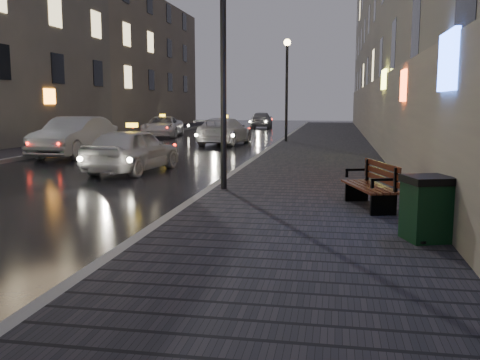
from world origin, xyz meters
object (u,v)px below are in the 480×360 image
object	(u,v)px
lamp_near	(223,45)
car_far	(261,120)
bench	(373,185)
taxi_near	(133,150)
taxi_far	(163,126)
trash_bin	(427,208)
car_left_mid	(75,137)
taxi_mid	(225,131)
lamp_far	(287,77)

from	to	relation	value
lamp_near	car_far	bearing A→B (deg)	96.37
bench	taxi_near	xyz separation A→B (m)	(-7.01, 5.39, 0.11)
taxi_far	trash_bin	bearing A→B (deg)	-71.50
car_left_mid	lamp_near	bearing A→B (deg)	-44.92
lamp_near	taxi_mid	bearing A→B (deg)	101.71
lamp_near	lamp_far	distance (m)	16.00
bench	car_left_mid	size ratio (longest dim) A/B	0.38
taxi_near	car_left_mid	size ratio (longest dim) A/B	0.85
lamp_far	taxi_mid	distance (m)	4.28
lamp_far	car_far	world-z (taller)	lamp_far
lamp_near	car_left_mid	bearing A→B (deg)	134.62
taxi_mid	car_left_mid	bearing A→B (deg)	63.42
car_left_mid	taxi_far	world-z (taller)	car_left_mid
lamp_far	taxi_near	bearing A→B (deg)	-106.61
trash_bin	car_left_mid	bearing A→B (deg)	115.37
lamp_far	car_far	bearing A→B (deg)	102.07
taxi_mid	taxi_far	distance (m)	7.65
lamp_near	car_left_mid	distance (m)	11.58
trash_bin	taxi_far	world-z (taller)	taxi_far
trash_bin	taxi_mid	distance (m)	20.71
bench	car_far	bearing A→B (deg)	84.23
lamp_near	taxi_mid	distance (m)	15.85
lamp_far	taxi_far	bearing A→B (deg)	150.06
lamp_far	trash_bin	xyz separation A→B (m)	(3.93, -20.18, -2.85)
lamp_far	taxi_far	distance (m)	10.11
lamp_near	car_left_mid	world-z (taller)	lamp_near
car_far	car_left_mid	bearing A→B (deg)	77.38
taxi_far	car_far	world-z (taller)	car_far
taxi_near	car_left_mid	bearing A→B (deg)	-39.37
bench	taxi_far	bearing A→B (deg)	100.33
lamp_far	taxi_far	xyz separation A→B (m)	(-8.41, 4.84, -2.84)
taxi_near	trash_bin	bearing A→B (deg)	141.12
bench	car_far	xyz separation A→B (m)	(-7.06, 35.24, 0.12)
lamp_far	taxi_near	world-z (taller)	lamp_far
car_left_mid	taxi_mid	xyz separation A→B (m)	(4.75, 7.26, -0.10)
bench	trash_bin	world-z (taller)	trash_bin
trash_bin	car_far	size ratio (longest dim) A/B	0.23
lamp_near	car_far	xyz separation A→B (m)	(-3.73, 33.47, -2.77)
car_left_mid	taxi_far	size ratio (longest dim) A/B	1.03
bench	taxi_mid	distance (m)	18.24
lamp_far	bench	world-z (taller)	lamp_far
taxi_near	taxi_far	xyz separation A→B (m)	(-4.72, 17.22, -0.05)
trash_bin	taxi_near	world-z (taller)	taxi_near
lamp_far	bench	distance (m)	18.30
bench	car_far	world-z (taller)	car_far
bench	car_left_mid	distance (m)	14.90
taxi_mid	car_far	xyz separation A→B (m)	(-0.57, 18.19, 0.02)
car_left_mid	trash_bin	bearing A→B (deg)	-45.37
trash_bin	car_left_mid	size ratio (longest dim) A/B	0.20
lamp_far	trash_bin	bearing A→B (deg)	-78.97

